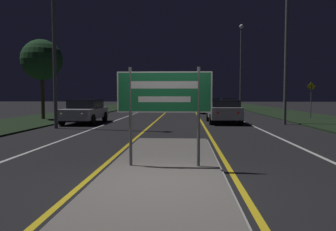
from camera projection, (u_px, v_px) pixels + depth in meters
ground_plane at (160, 187)px, 6.06m from camera, size 160.00×160.00×0.00m
median_island at (164, 168)px, 7.42m from camera, size 2.59×9.55×0.10m
verge_left at (63, 116)px, 26.50m from camera, size 5.00×100.00×0.08m
verge_right at (302, 116)px, 25.48m from camera, size 5.00×100.00×0.08m
centre_line_yellow_left at (165, 113)px, 31.06m from camera, size 0.12×70.00×0.01m
centre_line_yellow_right at (196, 113)px, 30.89m from camera, size 0.12×70.00×0.01m
lane_line_white_left at (137, 113)px, 31.20m from camera, size 0.12×70.00×0.01m
lane_line_white_right at (225, 113)px, 30.75m from camera, size 0.12×70.00×0.01m
edge_line_white_left at (106, 113)px, 31.36m from camera, size 0.10×70.00×0.01m
edge_line_white_right at (258, 113)px, 30.59m from camera, size 0.10×70.00×0.01m
highway_sign at (164, 96)px, 7.31m from camera, size 2.13×0.07×2.22m
streetlight_right_near at (287, 11)px, 18.54m from camera, size 0.59×0.59×9.54m
streetlight_right_far at (241, 58)px, 36.89m from camera, size 0.47×0.47×9.63m
car_receding_0 at (224, 111)px, 19.85m from camera, size 1.90×4.22×1.42m
car_receding_1 at (209, 105)px, 31.12m from camera, size 1.99×4.80×1.41m
car_receding_2 at (228, 103)px, 40.87m from camera, size 1.99×4.50×1.37m
car_approaching_0 at (85, 111)px, 19.82m from camera, size 1.97×4.55×1.44m
warning_sign at (311, 97)px, 23.06m from camera, size 0.60×0.06×2.53m
roadside_palm_left at (42, 60)px, 22.13m from camera, size 2.75×2.75×5.38m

